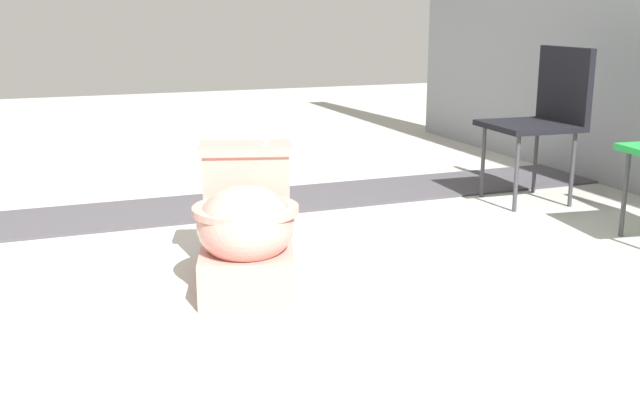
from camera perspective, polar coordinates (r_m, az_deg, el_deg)
ground_plane at (r=2.99m, az=-3.96°, el=-5.75°), size 14.00×14.00×0.00m
gravel_strip at (r=4.16m, az=-1.98°, el=0.10°), size 0.56×8.00×0.01m
toilet at (r=2.86m, az=-5.62°, el=-2.09°), size 0.71×0.53×0.52m
folding_chair_left at (r=4.24m, az=16.86°, el=6.72°), size 0.46×0.46×0.83m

